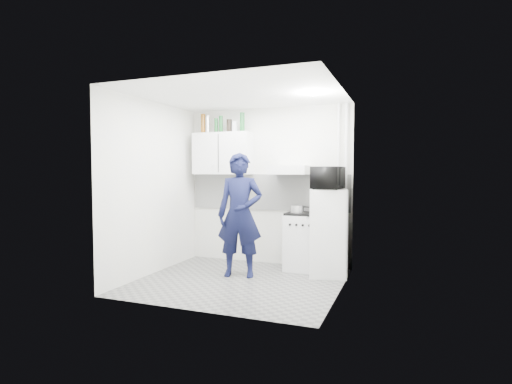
% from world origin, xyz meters
% --- Properties ---
extents(floor, '(2.80, 2.80, 0.00)m').
position_xyz_m(floor, '(0.00, 0.00, 0.00)').
color(floor, slate).
rests_on(floor, ground).
extents(ceiling, '(2.80, 2.80, 0.00)m').
position_xyz_m(ceiling, '(0.00, 0.00, 2.60)').
color(ceiling, white).
rests_on(ceiling, wall_back).
extents(wall_back, '(2.80, 0.00, 2.80)m').
position_xyz_m(wall_back, '(0.00, 1.25, 1.30)').
color(wall_back, silver).
rests_on(wall_back, floor).
extents(wall_left, '(0.00, 2.60, 2.60)m').
position_xyz_m(wall_left, '(-1.40, 0.00, 1.30)').
color(wall_left, silver).
rests_on(wall_left, floor).
extents(wall_right, '(0.00, 2.60, 2.60)m').
position_xyz_m(wall_right, '(1.40, 0.00, 1.30)').
color(wall_right, silver).
rests_on(wall_right, floor).
extents(person, '(0.74, 0.57, 1.82)m').
position_xyz_m(person, '(-0.10, 0.29, 0.91)').
color(person, black).
rests_on(person, floor).
extents(stove, '(0.55, 0.55, 0.87)m').
position_xyz_m(stove, '(0.69, 1.00, 0.44)').
color(stove, silver).
rests_on(stove, floor).
extents(fridge, '(0.64, 0.64, 1.29)m').
position_xyz_m(fridge, '(1.10, 0.78, 0.64)').
color(fridge, white).
rests_on(fridge, floor).
extents(stove_top, '(0.52, 0.52, 0.03)m').
position_xyz_m(stove_top, '(0.69, 1.00, 0.89)').
color(stove_top, black).
rests_on(stove_top, stove).
extents(saucepan, '(0.20, 0.20, 0.11)m').
position_xyz_m(saucepan, '(0.59, 0.94, 0.96)').
color(saucepan, silver).
rests_on(saucepan, stove_top).
extents(microwave, '(0.60, 0.41, 0.33)m').
position_xyz_m(microwave, '(1.10, 0.78, 1.45)').
color(microwave, black).
rests_on(microwave, fridge).
extents(bottle_a, '(0.08, 0.08, 0.33)m').
position_xyz_m(bottle_a, '(-1.13, 1.07, 2.37)').
color(bottle_a, brown).
rests_on(bottle_a, upper_cabinet).
extents(bottle_b, '(0.08, 0.08, 0.30)m').
position_xyz_m(bottle_b, '(-1.04, 1.07, 2.35)').
color(bottle_b, silver).
rests_on(bottle_b, upper_cabinet).
extents(bottle_c, '(0.06, 0.06, 0.25)m').
position_xyz_m(bottle_c, '(-0.88, 1.07, 2.32)').
color(bottle_c, '#144C1E').
rests_on(bottle_c, upper_cabinet).
extents(bottle_d, '(0.07, 0.07, 0.29)m').
position_xyz_m(bottle_d, '(-0.79, 1.07, 2.34)').
color(bottle_d, '#144C1E').
rests_on(bottle_d, upper_cabinet).
extents(canister_a, '(0.09, 0.09, 0.22)m').
position_xyz_m(canister_a, '(-0.63, 1.07, 2.31)').
color(canister_a, black).
rests_on(canister_a, upper_cabinet).
extents(canister_b, '(0.10, 0.10, 0.18)m').
position_xyz_m(canister_b, '(-0.53, 1.07, 2.29)').
color(canister_b, '#B2B7BC').
rests_on(canister_b, upper_cabinet).
extents(bottle_e, '(0.08, 0.08, 0.32)m').
position_xyz_m(bottle_e, '(-0.39, 1.07, 2.36)').
color(bottle_e, '#144C1E').
rests_on(bottle_e, upper_cabinet).
extents(upper_cabinet, '(1.00, 0.35, 0.70)m').
position_xyz_m(upper_cabinet, '(-0.75, 1.07, 1.85)').
color(upper_cabinet, white).
rests_on(upper_cabinet, wall_back).
extents(range_hood, '(0.60, 0.50, 0.14)m').
position_xyz_m(range_hood, '(0.45, 1.00, 1.57)').
color(range_hood, silver).
rests_on(range_hood, wall_back).
extents(backsplash, '(2.74, 0.03, 0.60)m').
position_xyz_m(backsplash, '(0.00, 1.24, 1.20)').
color(backsplash, white).
rests_on(backsplash, wall_back).
extents(pipe_a, '(0.05, 0.05, 2.60)m').
position_xyz_m(pipe_a, '(1.30, 1.17, 1.30)').
color(pipe_a, silver).
rests_on(pipe_a, floor).
extents(pipe_b, '(0.04, 0.04, 2.60)m').
position_xyz_m(pipe_b, '(1.18, 1.17, 1.30)').
color(pipe_b, silver).
rests_on(pipe_b, floor).
extents(ceiling_spot_fixture, '(0.10, 0.10, 0.02)m').
position_xyz_m(ceiling_spot_fixture, '(1.00, 0.20, 2.57)').
color(ceiling_spot_fixture, white).
rests_on(ceiling_spot_fixture, ceiling).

